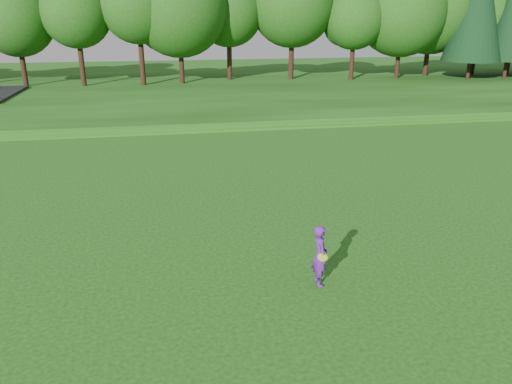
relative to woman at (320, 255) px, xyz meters
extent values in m
plane|color=#17430C|center=(-3.85, -0.40, -0.86)|extent=(140.00, 140.00, 0.00)
cube|color=#17430C|center=(-3.85, 33.60, -0.56)|extent=(130.00, 30.00, 0.60)
cube|color=gray|center=(-3.85, 19.60, -0.84)|extent=(130.00, 1.60, 0.04)
imported|color=#551C80|center=(0.00, 0.00, 0.00)|extent=(0.42, 0.63, 1.72)
cylinder|color=#B4DC22|center=(-0.02, -0.30, 0.10)|extent=(0.26, 0.25, 0.12)
camera|label=1|loc=(-3.79, -11.39, 6.06)|focal=35.00mm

